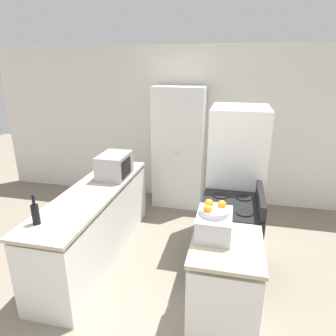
# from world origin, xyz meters

# --- Properties ---
(wall_back) EXTENTS (7.00, 0.06, 2.60)m
(wall_back) POSITION_xyz_m (0.00, 3.25, 1.30)
(wall_back) COLOR silver
(wall_back) RESTS_ON ground_plane
(counter_left) EXTENTS (0.60, 2.33, 0.89)m
(counter_left) POSITION_xyz_m (-0.80, 1.26, 0.43)
(counter_left) COLOR silver
(counter_left) RESTS_ON ground_plane
(counter_right) EXTENTS (0.60, 0.73, 0.89)m
(counter_right) POSITION_xyz_m (0.80, 0.47, 0.43)
(counter_right) COLOR silver
(counter_right) RESTS_ON ground_plane
(pantry_cabinet) EXTENTS (0.82, 0.52, 1.98)m
(pantry_cabinet) POSITION_xyz_m (-0.08, 2.96, 0.99)
(pantry_cabinet) COLOR white
(pantry_cabinet) RESTS_ON ground_plane
(stove) EXTENTS (0.66, 0.75, 1.05)m
(stove) POSITION_xyz_m (0.82, 1.23, 0.45)
(stove) COLOR black
(stove) RESTS_ON ground_plane
(refrigerator) EXTENTS (0.73, 0.80, 1.81)m
(refrigerator) POSITION_xyz_m (0.85, 2.04, 0.91)
(refrigerator) COLOR white
(refrigerator) RESTS_ON ground_plane
(microwave) EXTENTS (0.36, 0.50, 0.31)m
(microwave) POSITION_xyz_m (-0.70, 1.72, 1.05)
(microwave) COLOR #939399
(microwave) RESTS_ON counter_left
(wine_bottle) EXTENTS (0.07, 0.07, 0.29)m
(wine_bottle) POSITION_xyz_m (-0.95, 0.41, 1.00)
(wine_bottle) COLOR black
(wine_bottle) RESTS_ON counter_left
(toaster_oven) EXTENTS (0.30, 0.40, 0.20)m
(toaster_oven) POSITION_xyz_m (0.68, 0.58, 0.99)
(toaster_oven) COLOR #B2B2B7
(toaster_oven) RESTS_ON counter_right
(fruit_bowl) EXTENTS (0.25, 0.25, 0.11)m
(fruit_bowl) POSITION_xyz_m (0.67, 0.58, 1.13)
(fruit_bowl) COLOR silver
(fruit_bowl) RESTS_ON toaster_oven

